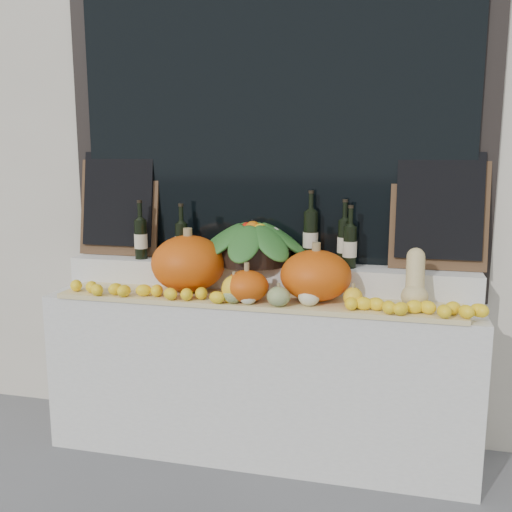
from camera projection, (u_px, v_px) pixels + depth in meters
storefront_facade at (287, 55)px, 3.53m from camera, size 7.00×0.94×4.50m
display_sill at (259, 374)px, 3.17m from camera, size 2.30×0.55×0.88m
rear_tier at (265, 277)px, 3.22m from camera, size 2.30×0.25×0.16m
straw_bedding at (254, 301)px, 2.97m from camera, size 2.10×0.32×0.02m
pumpkin_left at (188, 263)px, 3.09m from camera, size 0.53×0.53×0.31m
pumpkin_right at (316, 275)px, 2.90m from camera, size 0.46×0.46×0.26m
pumpkin_center at (247, 286)px, 2.88m from camera, size 0.22×0.22×0.16m
butternut_squash at (415, 282)px, 2.78m from camera, size 0.13×0.20×0.28m
decorative_gourds at (269, 294)px, 2.84m from camera, size 0.70×0.17×0.16m
lemon_heap at (248, 298)px, 2.85m from camera, size 2.20×0.16×0.06m
produce_bowl at (253, 242)px, 3.18m from camera, size 0.66×0.66×0.25m
wine_bottle_far_left at (141, 238)px, 3.31m from camera, size 0.08×0.08×0.34m
wine_bottle_near_left at (182, 241)px, 3.28m from camera, size 0.08×0.08×0.33m
wine_bottle_tall at (311, 237)px, 3.14m from camera, size 0.08×0.08×0.41m
wine_bottle_near_right at (344, 242)px, 3.11m from camera, size 0.08×0.08×0.36m
wine_bottle_far_right at (350, 246)px, 3.05m from camera, size 0.08×0.08×0.34m
chalkboard_left at (119, 202)px, 3.42m from camera, size 0.50×0.13×0.61m
chalkboard_right at (439, 209)px, 2.99m from camera, size 0.50×0.13×0.61m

